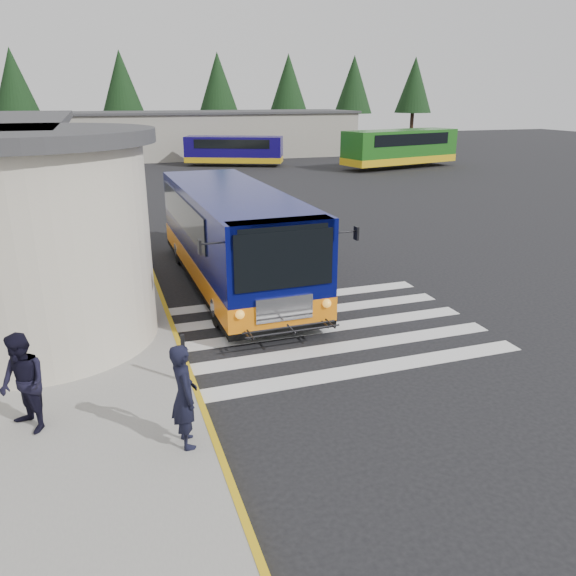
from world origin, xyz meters
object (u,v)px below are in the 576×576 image
object	(u,v)px
pedestrian_b	(23,384)
far_bus_a	(234,149)
bollard	(184,358)
pedestrian_a	(184,396)
far_bus_b	(400,147)
transit_bus	(233,240)

from	to	relation	value
pedestrian_b	far_bus_a	distance (m)	39.56
bollard	pedestrian_a	bearing A→B (deg)	-97.96
far_bus_a	far_bus_b	distance (m)	13.65
transit_bus	far_bus_a	size ratio (longest dim) A/B	1.27
bollard	far_bus_b	world-z (taller)	far_bus_b
transit_bus	far_bus_b	world-z (taller)	far_bus_b
pedestrian_a	bollard	distance (m)	2.20
transit_bus	far_bus_b	xyz separation A→B (m)	(19.81, 24.79, 0.27)
transit_bus	pedestrian_b	bearing A→B (deg)	-127.87
far_bus_a	transit_bus	bearing A→B (deg)	-170.10
transit_bus	pedestrian_b	xyz separation A→B (m)	(-5.30, -7.02, -0.37)
pedestrian_a	bollard	size ratio (longest dim) A/B	1.74
pedestrian_b	far_bus_a	size ratio (longest dim) A/B	0.21
far_bus_b	pedestrian_a	bearing A→B (deg)	132.74
far_bus_a	bollard	bearing A→B (deg)	-171.56
pedestrian_a	transit_bus	bearing A→B (deg)	-22.77
pedestrian_b	far_bus_b	world-z (taller)	far_bus_b
pedestrian_b	bollard	size ratio (longest dim) A/B	1.72
bollard	far_bus_a	xyz separation A→B (m)	(9.90, 36.61, 0.68)
far_bus_a	pedestrian_a	bearing A→B (deg)	-171.18
pedestrian_a	bollard	xyz separation A→B (m)	(0.30, 2.15, -0.38)
pedestrian_a	far_bus_b	distance (m)	40.09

